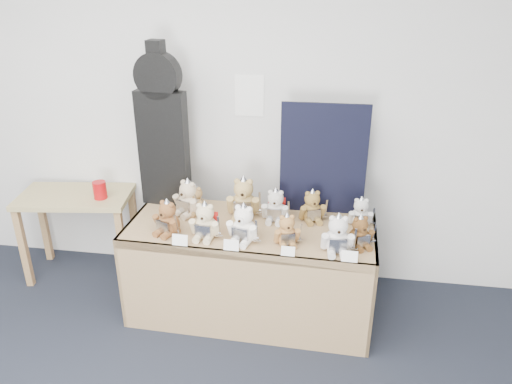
% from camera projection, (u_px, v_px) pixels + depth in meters
% --- Properties ---
extents(room_shell, '(6.00, 6.00, 6.00)m').
position_uv_depth(room_shell, '(249.00, 96.00, 3.57)').
color(room_shell, silver).
rests_on(room_shell, floor).
extents(display_table, '(1.69, 0.74, 0.70)m').
position_uv_depth(display_table, '(249.00, 250.00, 3.36)').
color(display_table, olive).
rests_on(display_table, floor).
extents(side_table, '(0.89, 0.57, 0.70)m').
position_uv_depth(side_table, '(77.00, 209.00, 3.87)').
color(side_table, '#A18E57').
rests_on(side_table, floor).
extents(guitar_case, '(0.36, 0.14, 1.17)m').
position_uv_depth(guitar_case, '(162.00, 128.00, 3.46)').
color(guitar_case, black).
rests_on(guitar_case, display_table).
extents(navy_board, '(0.59, 0.03, 0.79)m').
position_uv_depth(navy_board, '(323.00, 160.00, 3.40)').
color(navy_board, black).
rests_on(navy_board, display_table).
extents(red_cup, '(0.10, 0.10, 0.13)m').
position_uv_depth(red_cup, '(100.00, 190.00, 3.73)').
color(red_cup, '#AC0B0F').
rests_on(red_cup, side_table).
extents(teddy_front_far_left, '(0.21, 0.20, 0.26)m').
position_uv_depth(teddy_front_far_left, '(167.00, 219.00, 3.23)').
color(teddy_front_far_left, brown).
rests_on(teddy_front_far_left, display_table).
extents(teddy_front_left, '(0.22, 0.19, 0.27)m').
position_uv_depth(teddy_front_left, '(205.00, 222.00, 3.18)').
color(teddy_front_left, beige).
rests_on(teddy_front_left, display_table).
extents(teddy_front_centre, '(0.23, 0.21, 0.28)m').
position_uv_depth(teddy_front_centre, '(243.00, 225.00, 3.13)').
color(teddy_front_centre, white).
rests_on(teddy_front_centre, display_table).
extents(teddy_front_right, '(0.19, 0.17, 0.23)m').
position_uv_depth(teddy_front_right, '(287.00, 231.00, 3.11)').
color(teddy_front_right, '#A16F3D').
rests_on(teddy_front_right, display_table).
extents(teddy_front_far_right, '(0.23, 0.19, 0.28)m').
position_uv_depth(teddy_front_far_right, '(338.00, 236.00, 3.02)').
color(teddy_front_far_right, silver).
rests_on(teddy_front_far_right, display_table).
extents(teddy_front_end, '(0.19, 0.19, 0.23)m').
position_uv_depth(teddy_front_end, '(360.00, 233.00, 3.08)').
color(teddy_front_end, brown).
rests_on(teddy_front_end, display_table).
extents(teddy_back_left, '(0.23, 0.23, 0.29)m').
position_uv_depth(teddy_back_left, '(188.00, 199.00, 3.48)').
color(teddy_back_left, '#C8B191').
rests_on(teddy_back_left, display_table).
extents(teddy_back_centre_left, '(0.26, 0.21, 0.32)m').
position_uv_depth(teddy_back_centre_left, '(244.00, 199.00, 3.45)').
color(teddy_back_centre_left, tan).
rests_on(teddy_back_centre_left, display_table).
extents(teddy_back_centre_right, '(0.21, 0.17, 0.26)m').
position_uv_depth(teddy_back_centre_right, '(275.00, 207.00, 3.40)').
color(teddy_back_centre_right, beige).
rests_on(teddy_back_centre_right, display_table).
extents(teddy_back_right, '(0.21, 0.19, 0.25)m').
position_uv_depth(teddy_back_right, '(312.00, 207.00, 3.40)').
color(teddy_back_right, olive).
rests_on(teddy_back_right, display_table).
extents(teddy_back_end, '(0.19, 0.15, 0.23)m').
position_uv_depth(teddy_back_end, '(361.00, 213.00, 3.33)').
color(teddy_back_end, silver).
rests_on(teddy_back_end, display_table).
extents(teddy_back_far_left, '(0.18, 0.18, 0.23)m').
position_uv_depth(teddy_back_far_left, '(195.00, 201.00, 3.51)').
color(teddy_back_far_left, '#977546').
rests_on(teddy_back_far_left, display_table).
extents(entry_card_a, '(0.10, 0.02, 0.07)m').
position_uv_depth(entry_card_a, '(180.00, 240.00, 3.11)').
color(entry_card_a, white).
rests_on(entry_card_a, display_table).
extents(entry_card_b, '(0.10, 0.02, 0.07)m').
position_uv_depth(entry_card_b, '(231.00, 245.00, 3.06)').
color(entry_card_b, white).
rests_on(entry_card_b, display_table).
extents(entry_card_c, '(0.08, 0.02, 0.06)m').
position_uv_depth(entry_card_c, '(288.00, 251.00, 3.00)').
color(entry_card_c, white).
rests_on(entry_card_c, display_table).
extents(entry_card_d, '(0.10, 0.02, 0.07)m').
position_uv_depth(entry_card_d, '(350.00, 256.00, 2.94)').
color(entry_card_d, white).
rests_on(entry_card_d, display_table).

